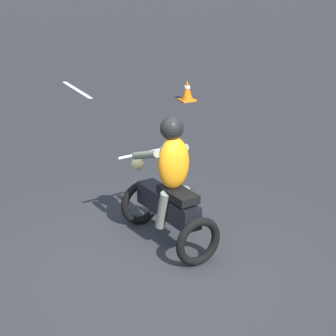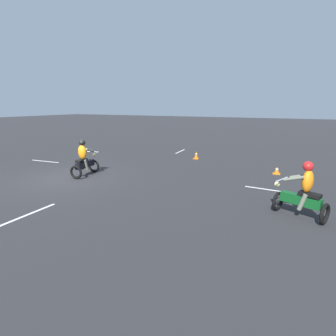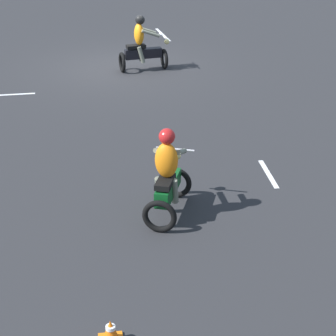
# 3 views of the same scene
# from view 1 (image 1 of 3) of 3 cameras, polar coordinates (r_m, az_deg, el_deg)

# --- Properties ---
(ground_plane) EXTENTS (120.00, 120.00, 0.00)m
(ground_plane) POSITION_cam_1_polar(r_m,az_deg,el_deg) (7.59, -0.97, -9.05)
(ground_plane) COLOR #28282B
(motorcycle_rider_foreground) EXTENTS (1.55, 0.81, 1.66)m
(motorcycle_rider_foreground) POSITION_cam_1_polar(r_m,az_deg,el_deg) (7.88, 0.14, -1.93)
(motorcycle_rider_foreground) COLOR black
(motorcycle_rider_foreground) RESTS_ON ground
(traffic_cone_near_right) EXTENTS (0.32, 0.32, 0.45)m
(traffic_cone_near_right) POSITION_cam_1_polar(r_m,az_deg,el_deg) (14.36, 1.68, 6.73)
(traffic_cone_near_right) COLOR orange
(traffic_cone_near_right) RESTS_ON ground
(lane_stripe_w) EXTENTS (1.74, 0.19, 0.01)m
(lane_stripe_w) POSITION_cam_1_polar(r_m,az_deg,el_deg) (15.45, -7.93, 6.77)
(lane_stripe_w) COLOR silver
(lane_stripe_w) RESTS_ON ground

